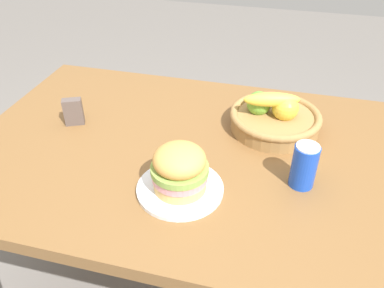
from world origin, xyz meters
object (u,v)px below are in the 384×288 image
object	(u,v)px
soda_can	(304,166)
napkin_holder	(73,112)
plate	(179,188)
fruit_basket	(275,117)
sandwich	(178,168)

from	to	relation	value
soda_can	napkin_holder	distance (m)	0.74
plate	napkin_holder	bearing A→B (deg)	151.65
plate	soda_can	xyz separation A→B (m)	(0.31, 0.11, 0.06)
fruit_basket	napkin_holder	distance (m)	0.65
sandwich	plate	bearing A→B (deg)	0.00
soda_can	fruit_basket	distance (m)	0.27
soda_can	fruit_basket	xyz separation A→B (m)	(-0.10, 0.26, -0.02)
fruit_basket	napkin_holder	xyz separation A→B (m)	(-0.63, -0.13, 0.00)
sandwich	napkin_holder	world-z (taller)	sandwich
sandwich	soda_can	world-z (taller)	sandwich
fruit_basket	napkin_holder	bearing A→B (deg)	-168.01
plate	fruit_basket	distance (m)	0.42
soda_can	fruit_basket	world-z (taller)	fruit_basket
sandwich	napkin_holder	xyz separation A→B (m)	(-0.42, 0.23, -0.03)
sandwich	soda_can	size ratio (longest dim) A/B	1.18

